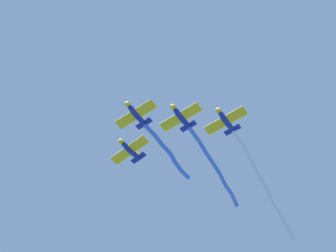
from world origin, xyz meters
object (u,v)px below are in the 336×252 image
object	(u,v)px
airplane_left_wing	(181,117)
airplane_slot	(226,120)
airplane_right_wing	(130,150)
airplane_lead	(136,114)

from	to	relation	value
airplane_left_wing	airplane_slot	size ratio (longest dim) A/B	1.00
airplane_left_wing	airplane_right_wing	world-z (taller)	airplane_right_wing
airplane_right_wing	airplane_slot	distance (m)	18.49
airplane_left_wing	airplane_slot	xyz separation A→B (m)	(7.84, 1.19, -0.30)
airplane_lead	airplane_right_wing	distance (m)	7.94
airplane_left_wing	airplane_slot	bearing A→B (deg)	128.39
airplane_lead	airplane_slot	distance (m)	15.87
airplane_right_wing	airplane_lead	bearing A→B (deg)	49.73
airplane_left_wing	airplane_right_wing	xyz separation A→B (m)	(-9.86, 6.48, 0.30)
airplane_left_wing	airplane_right_wing	size ratio (longest dim) A/B	1.03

